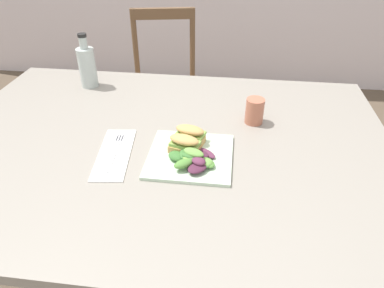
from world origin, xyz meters
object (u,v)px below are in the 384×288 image
plate_lunch (190,156)px  bottle_cold_brew (88,69)px  chair_wooden_far (166,87)px  dining_table (164,167)px  fork_on_napkin (116,149)px  sandwich_half_back (190,134)px  cup_extra_side (255,111)px  sandwich_half_front (184,144)px

plate_lunch → bottle_cold_brew: bearing=136.9°
chair_wooden_far → bottle_cold_brew: bottle_cold_brew is taller
dining_table → plate_lunch: bearing=-37.7°
plate_lunch → fork_on_napkin: bearing=178.8°
dining_table → plate_lunch: 0.16m
chair_wooden_far → plate_lunch: chair_wooden_far is taller
dining_table → sandwich_half_back: sandwich_half_back is taller
dining_table → chair_wooden_far: 1.04m
cup_extra_side → bottle_cold_brew: bearing=162.1°
sandwich_half_back → cup_extra_side: size_ratio=1.13×
plate_lunch → bottle_cold_brew: size_ratio=1.14×
dining_table → cup_extra_side: cup_extra_side is taller
plate_lunch → sandwich_half_front: (-0.02, 0.01, 0.03)m
chair_wooden_far → plate_lunch: 1.16m
sandwich_half_back → sandwich_half_front: bearing=-99.7°
sandwich_half_front → cup_extra_side: cup_extra_side is taller
dining_table → bottle_cold_brew: size_ratio=6.73×
dining_table → fork_on_napkin: size_ratio=7.64×
dining_table → sandwich_half_front: 0.17m
dining_table → sandwich_half_back: size_ratio=14.63×
sandwich_half_front → chair_wooden_far: bearing=104.4°
dining_table → bottle_cold_brew: 0.55m
plate_lunch → chair_wooden_far: bearing=105.1°
chair_wooden_far → cup_extra_side: bearing=-60.7°
bottle_cold_brew → plate_lunch: bearing=-43.1°
chair_wooden_far → cup_extra_side: (0.48, -0.85, 0.33)m
dining_table → bottle_cold_brew: bottle_cold_brew is taller
sandwich_half_back → fork_on_napkin: size_ratio=0.52×
fork_on_napkin → bottle_cold_brew: bearing=119.2°
sandwich_half_front → bottle_cold_brew: 0.62m
fork_on_napkin → cup_extra_side: size_ratio=2.17×
sandwich_half_front → cup_extra_side: 0.30m
sandwich_half_back → cup_extra_side: (0.19, 0.16, 0.00)m
sandwich_half_back → cup_extra_side: 0.25m
sandwich_half_back → fork_on_napkin: (-0.22, -0.06, -0.03)m
plate_lunch → sandwich_half_back: size_ratio=2.49×
sandwich_half_front → cup_extra_side: bearing=46.7°
dining_table → sandwich_half_front: (0.08, -0.06, 0.14)m
plate_lunch → cup_extra_side: bearing=50.7°
sandwich_half_front → cup_extra_side: size_ratio=1.13×
sandwich_half_front → bottle_cold_brew: bottle_cold_brew is taller
sandwich_half_back → cup_extra_side: cup_extra_side is taller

